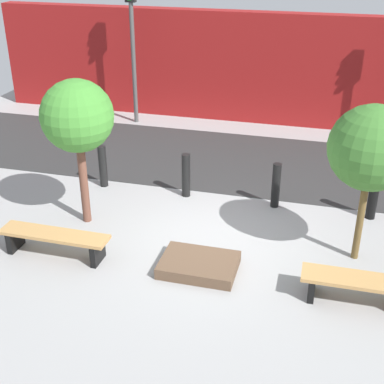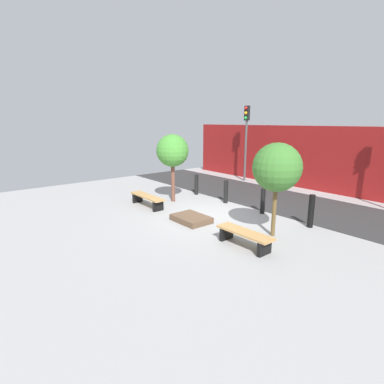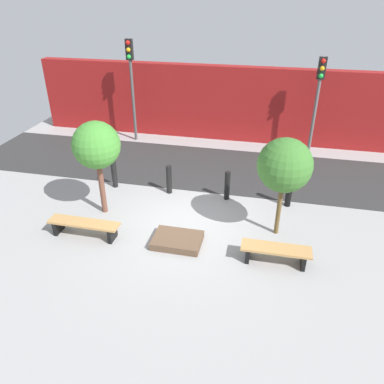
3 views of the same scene
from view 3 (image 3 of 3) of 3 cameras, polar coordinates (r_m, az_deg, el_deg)
ground_plane at (r=10.75m, az=-0.92°, el=-4.75°), size 18.00×18.00×0.00m
road_strip at (r=13.92m, az=2.63°, el=3.70°), size 18.00×3.71×0.01m
building_facade at (r=16.31m, az=4.79°, el=13.31°), size 16.20×0.50×3.09m
bench_left at (r=10.47m, az=-16.10°, el=-4.94°), size 1.95×0.44×0.44m
bench_right at (r=9.41m, az=12.64°, el=-8.87°), size 1.69×0.48×0.44m
planter_bed at (r=9.92m, az=-2.25°, el=-7.38°), size 1.27×0.91×0.20m
tree_behind_left_bench at (r=10.63m, az=-14.36°, el=6.83°), size 1.32×1.32×2.80m
tree_behind_right_bench at (r=9.61m, az=13.94°, el=3.92°), size 1.39×1.39×2.74m
bollard_far_left at (r=12.67m, az=-11.76°, el=2.71°), size 0.18×0.18×0.94m
bollard_left at (r=12.06m, az=-3.52°, el=1.91°), size 0.18×0.18×0.95m
bollard_center at (r=11.73m, az=5.39°, el=0.97°), size 0.17×0.17×0.95m
bollard_right at (r=11.67m, az=14.60°, el=0.25°), size 0.19×0.19×1.07m
traffic_light_west at (r=15.93m, az=-9.27°, el=17.40°), size 0.28×0.27×4.12m
traffic_light_mid_west at (r=15.00m, az=18.70°, el=14.57°), size 0.28×0.27×3.73m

